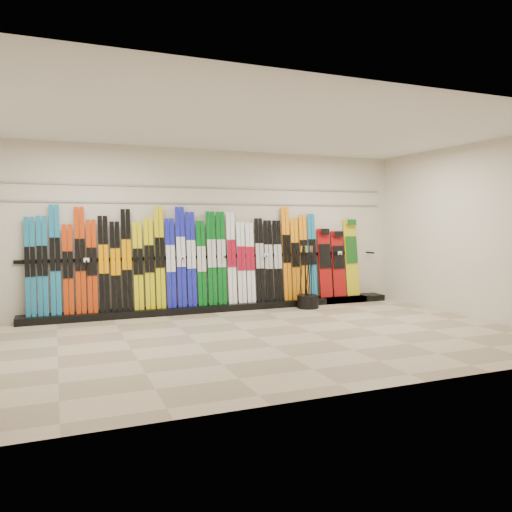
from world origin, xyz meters
name	(u,v)px	position (x,y,z in m)	size (l,w,h in m)	color
floor	(257,337)	(0.00, 0.00, 0.00)	(8.00, 8.00, 0.00)	gray
back_wall	(207,230)	(0.00, 2.50, 1.50)	(8.00, 8.00, 0.00)	beige
right_wall	(473,231)	(4.00, 0.00, 1.50)	(5.00, 5.00, 0.00)	beige
ceiling	(257,126)	(0.00, 0.00, 3.00)	(8.00, 8.00, 0.00)	silver
ski_rack_base	(223,307)	(0.22, 2.28, 0.06)	(8.00, 0.40, 0.12)	black
skis	(186,261)	(-0.45, 2.32, 0.95)	(5.36, 0.21, 1.83)	#186B96
snowboards	(339,261)	(2.79, 2.35, 0.85)	(0.93, 0.24, 1.59)	#990C0C
pole_bin	(308,302)	(1.83, 1.90, 0.12)	(0.42, 0.42, 0.25)	black
ski_poles	(307,276)	(1.81, 1.91, 0.61)	(0.32, 0.28, 1.18)	black
slatwall_rail_0	(207,203)	(0.00, 2.48, 2.00)	(7.60, 0.02, 0.03)	gray
slatwall_rail_1	(207,187)	(0.00, 2.48, 2.30)	(7.60, 0.02, 0.03)	gray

